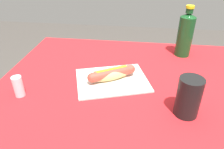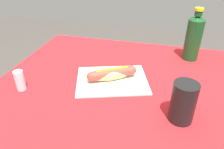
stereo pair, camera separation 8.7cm
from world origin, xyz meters
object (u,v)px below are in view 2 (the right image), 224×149
Objects in this scene: drinking_cup at (183,102)px; salt_shaker at (20,80)px; soda_bottle at (194,37)px; hot_dog at (112,74)px.

salt_shaker is at bearing 177.77° from drinking_cup.
drinking_cup is (-0.05, -0.46, -0.04)m from soda_bottle.
soda_bottle is (0.32, 0.29, 0.08)m from hot_dog.
hot_dog is 0.44m from soda_bottle.
drinking_cup reaches higher than salt_shaker.
soda_bottle is 0.47m from drinking_cup.
soda_bottle is at bearing 83.31° from drinking_cup.
drinking_cup is (0.27, -0.17, 0.03)m from hot_dog.
soda_bottle is at bearing 42.11° from hot_dog.
salt_shaker is at bearing -146.01° from soda_bottle.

